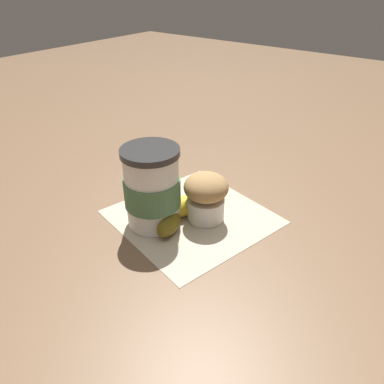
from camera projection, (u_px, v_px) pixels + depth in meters
The scene contains 5 objects.
ground_plane at pixel (192, 217), 0.65m from camera, with size 3.00×3.00×0.00m, color brown.
paper_napkin at pixel (192, 217), 0.65m from camera, with size 0.24×0.24×0.00m, color beige.
coffee_cup at pixel (152, 188), 0.60m from camera, with size 0.09×0.09×0.14m.
muffin at pixel (206, 195), 0.62m from camera, with size 0.07×0.07×0.08m.
banana at pixel (188, 208), 0.64m from camera, with size 0.17×0.07×0.03m.
Camera 1 is at (-0.42, -0.32, 0.38)m, focal length 35.00 mm.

